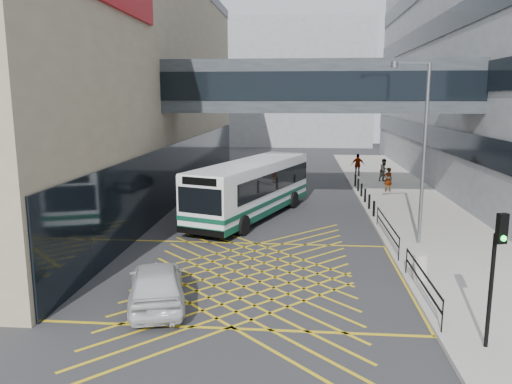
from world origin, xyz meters
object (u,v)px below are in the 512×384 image
(car_white, at_px, (157,283))
(litter_bin, at_px, (420,267))
(pedestrian_c, at_px, (358,165))
(pedestrian_b, at_px, (384,170))
(traffic_light, at_px, (496,262))
(bus, at_px, (253,187))
(car_dark, at_px, (256,183))
(street_lamp, at_px, (421,143))
(pedestrian_a, at_px, (388,180))
(car_silver, at_px, (280,187))

(car_white, height_order, litter_bin, car_white)
(pedestrian_c, bearing_deg, litter_bin, 88.81)
(pedestrian_c, bearing_deg, pedestrian_b, 123.34)
(traffic_light, height_order, litter_bin, traffic_light)
(traffic_light, distance_m, pedestrian_b, 28.14)
(bus, xyz_separation_m, pedestrian_b, (9.56, 12.73, -0.67))
(litter_bin, distance_m, pedestrian_c, 25.61)
(car_dark, bearing_deg, pedestrian_c, -147.58)
(litter_bin, height_order, pedestrian_b, pedestrian_b)
(street_lamp, height_order, pedestrian_a, street_lamp)
(car_white, height_order, traffic_light, traffic_light)
(traffic_light, relative_size, litter_bin, 3.90)
(car_dark, xyz_separation_m, pedestrian_c, (8.30, 7.45, 0.48))
(bus, relative_size, car_dark, 2.89)
(street_lamp, bearing_deg, bus, 132.69)
(car_silver, xyz_separation_m, pedestrian_b, (8.18, 6.85, 0.35))
(bus, height_order, pedestrian_c, bus)
(car_white, relative_size, car_silver, 1.04)
(car_silver, bearing_deg, bus, 92.18)
(bus, relative_size, traffic_light, 3.13)
(car_white, distance_m, traffic_light, 10.31)
(street_lamp, bearing_deg, pedestrian_c, 76.75)
(pedestrian_c, bearing_deg, traffic_light, 90.17)
(car_silver, relative_size, traffic_light, 1.23)
(street_lamp, distance_m, litter_bin, 6.47)
(bus, relative_size, street_lamp, 1.43)
(litter_bin, relative_size, pedestrian_c, 0.50)
(street_lamp, bearing_deg, litter_bin, -114.61)
(car_dark, xyz_separation_m, car_silver, (1.93, -2.16, 0.09))
(pedestrian_b, bearing_deg, litter_bin, -128.99)
(car_white, xyz_separation_m, litter_bin, (9.23, 2.81, -0.13))
(street_lamp, xyz_separation_m, pedestrian_a, (0.96, 13.33, -3.82))
(bus, height_order, litter_bin, bus)
(bus, distance_m, car_silver, 6.12)
(traffic_light, xyz_separation_m, pedestrian_b, (1.68, 28.05, -1.54))
(car_silver, bearing_deg, pedestrian_c, -108.14)
(car_silver, bearing_deg, car_dark, -32.79)
(car_silver, bearing_deg, litter_bin, 125.54)
(car_dark, height_order, traffic_light, traffic_light)
(bus, relative_size, litter_bin, 12.21)
(pedestrian_b, bearing_deg, car_dark, 171.65)
(car_dark, bearing_deg, car_white, 76.62)
(traffic_light, distance_m, litter_bin, 5.60)
(street_lamp, distance_m, pedestrian_c, 21.10)
(bus, relative_size, pedestrian_c, 6.16)
(pedestrian_c, bearing_deg, car_dark, 41.82)
(traffic_light, distance_m, pedestrian_c, 30.84)
(car_dark, bearing_deg, litter_bin, 103.78)
(litter_bin, distance_m, pedestrian_a, 18.26)
(car_silver, relative_size, pedestrian_a, 2.67)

